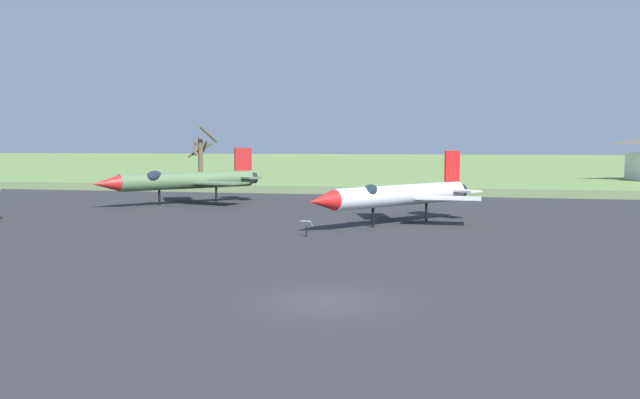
% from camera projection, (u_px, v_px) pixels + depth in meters
% --- Properties ---
extents(ground_plane, '(600.00, 600.00, 0.00)m').
position_uv_depth(ground_plane, '(327.00, 303.00, 21.52)').
color(ground_plane, '#607F42').
extents(asphalt_apron, '(108.65, 55.28, 0.05)m').
position_uv_depth(asphalt_apron, '(389.00, 234.00, 37.63)').
color(asphalt_apron, '#28282B').
rests_on(asphalt_apron, ground).
extents(grass_verge_strip, '(168.65, 12.00, 0.06)m').
position_uv_depth(grass_verge_strip, '(428.00, 192.00, 70.32)').
color(grass_verge_strip, '#55633C').
rests_on(grass_verge_strip, ground).
extents(jet_fighter_rear_center, '(11.12, 12.88, 4.70)m').
position_uv_depth(jet_fighter_rear_center, '(183.00, 180.00, 56.00)').
color(jet_fighter_rear_center, '#4C6B47').
rests_on(jet_fighter_rear_center, ground).
extents(jet_fighter_rear_left, '(9.92, 12.23, 4.62)m').
position_uv_depth(jet_fighter_rear_left, '(397.00, 195.00, 41.77)').
color(jet_fighter_rear_left, silver).
rests_on(jet_fighter_rear_left, ground).
extents(info_placard_rear_left, '(0.64, 0.37, 0.93)m').
position_uv_depth(info_placard_rear_left, '(306.00, 227.00, 36.33)').
color(info_placard_rear_left, black).
rests_on(info_placard_rear_left, ground).
extents(bare_tree_far_left, '(4.08, 4.08, 7.25)m').
position_uv_depth(bare_tree_far_left, '(201.00, 156.00, 82.29)').
color(bare_tree_far_left, brown).
rests_on(bare_tree_far_left, ground).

